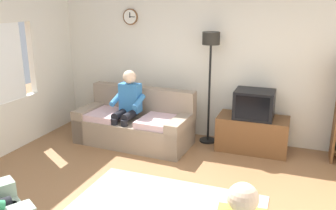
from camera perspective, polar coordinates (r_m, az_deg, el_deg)
back_wall_assembly at (r=6.06m, az=7.28°, el=7.19°), size 6.20×0.17×2.70m
couch at (r=5.97m, az=-5.35°, el=-3.18°), size 1.94×0.97×0.90m
tv_stand at (r=5.81m, az=13.48°, el=-4.51°), size 1.10×0.56×0.55m
tv at (r=5.64m, az=13.78°, el=0.14°), size 0.60×0.49×0.44m
floor_lamp at (r=5.74m, az=6.89°, el=7.70°), size 0.28×0.28×1.85m
person_on_couch at (r=5.79m, az=-6.60°, el=0.17°), size 0.53×0.55×1.24m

